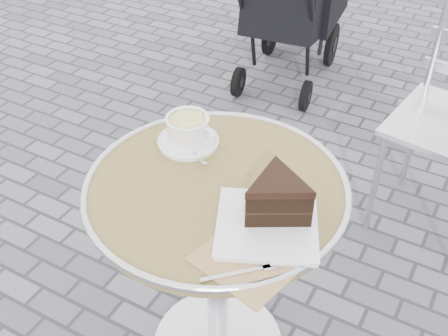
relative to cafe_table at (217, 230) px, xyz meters
The scene contains 4 objects.
cafe_table is the anchor object (origin of this frame).
cappuccino_set 0.29m from the cafe_table, 142.31° to the left, with size 0.19×0.18×0.09m.
cake_plate_set 0.30m from the cafe_table, 15.48° to the right, with size 0.32×0.41×0.13m.
baby_stroller 1.97m from the cafe_table, 106.67° to the left, with size 0.53×0.99×0.98m.
Camera 1 is at (0.57, -0.99, 1.71)m, focal length 45.00 mm.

